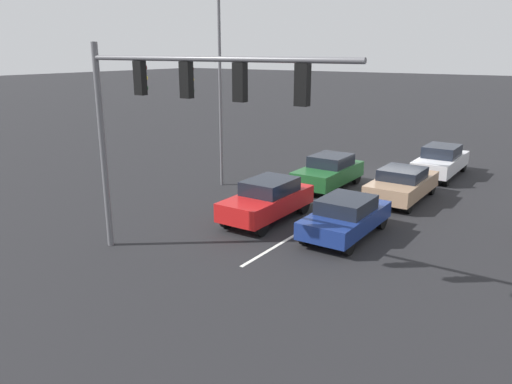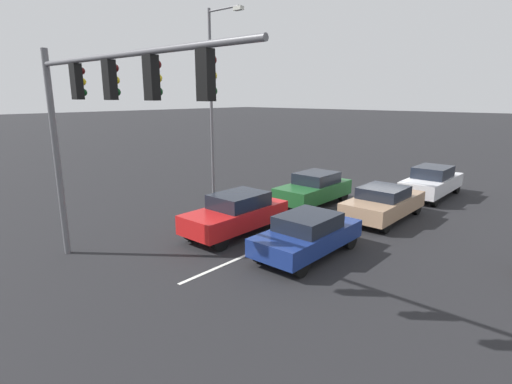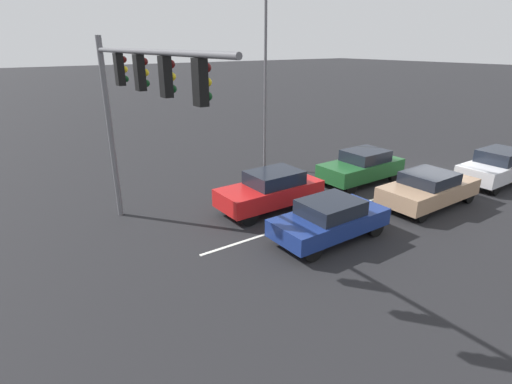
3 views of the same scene
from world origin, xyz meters
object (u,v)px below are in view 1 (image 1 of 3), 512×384
object	(u,v)px
car_darkgreen_midlane_second	(329,171)
car_silver_leftlane_third	(441,161)
car_tan_leftlane_second	(402,184)
car_navy_leftlane_front	(346,216)
traffic_signal_gantry	(170,102)
street_lamp_right_shoulder	(224,75)
car_red_midlane_front	(268,199)

from	to	relation	value
car_darkgreen_midlane_second	car_silver_leftlane_third	xyz separation A→B (m)	(-3.73, -5.25, 0.02)
car_tan_leftlane_second	car_silver_leftlane_third	bearing A→B (deg)	-92.65
car_navy_leftlane_front	traffic_signal_gantry	xyz separation A→B (m)	(3.13, 5.09, 4.13)
car_navy_leftlane_front	street_lamp_right_shoulder	world-z (taller)	street_lamp_right_shoulder
car_red_midlane_front	car_navy_leftlane_front	bearing A→B (deg)	-179.05
car_navy_leftlane_front	car_tan_leftlane_second	bearing A→B (deg)	-91.84
car_red_midlane_front	street_lamp_right_shoulder	bearing A→B (deg)	-35.23
car_red_midlane_front	car_tan_leftlane_second	world-z (taller)	car_red_midlane_front
car_navy_leftlane_front	car_silver_leftlane_third	size ratio (longest dim) A/B	0.87
car_tan_leftlane_second	car_darkgreen_midlane_second	size ratio (longest dim) A/B	1.06
car_navy_leftlane_front	car_tan_leftlane_second	xyz separation A→B (m)	(-0.17, -5.40, -0.00)
car_darkgreen_midlane_second	street_lamp_right_shoulder	world-z (taller)	street_lamp_right_shoulder
car_silver_leftlane_third	traffic_signal_gantry	distance (m)	16.66
car_tan_leftlane_second	car_navy_leftlane_front	bearing A→B (deg)	88.16
car_silver_leftlane_third	traffic_signal_gantry	xyz separation A→B (m)	(3.55, 15.76, 4.04)
traffic_signal_gantry	car_silver_leftlane_third	bearing A→B (deg)	-102.70
car_red_midlane_front	traffic_signal_gantry	xyz separation A→B (m)	(-0.04, 5.04, 4.04)
car_red_midlane_front	car_darkgreen_midlane_second	xyz separation A→B (m)	(0.14, -5.48, -0.02)
car_navy_leftlane_front	car_silver_leftlane_third	bearing A→B (deg)	-92.24
car_tan_leftlane_second	car_silver_leftlane_third	distance (m)	5.28
car_red_midlane_front	traffic_signal_gantry	distance (m)	6.46
car_darkgreen_midlane_second	street_lamp_right_shoulder	distance (m)	6.55
car_silver_leftlane_third	car_navy_leftlane_front	bearing A→B (deg)	87.76
car_red_midlane_front	car_tan_leftlane_second	bearing A→B (deg)	-121.57
car_darkgreen_midlane_second	street_lamp_right_shoulder	bearing A→B (deg)	29.11
car_navy_leftlane_front	car_darkgreen_midlane_second	size ratio (longest dim) A/B	0.98
car_red_midlane_front	car_darkgreen_midlane_second	size ratio (longest dim) A/B	1.01
car_tan_leftlane_second	traffic_signal_gantry	distance (m)	11.75
car_darkgreen_midlane_second	traffic_signal_gantry	size ratio (longest dim) A/B	0.48
car_tan_leftlane_second	car_silver_leftlane_third	xyz separation A→B (m)	(-0.24, -5.27, 0.08)
car_red_midlane_front	traffic_signal_gantry	world-z (taller)	traffic_signal_gantry
car_darkgreen_midlane_second	traffic_signal_gantry	bearing A→B (deg)	90.99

